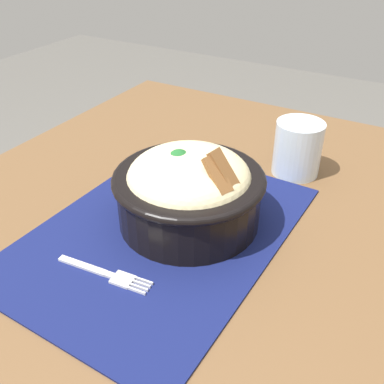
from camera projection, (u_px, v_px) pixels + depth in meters
The scene contains 5 objects.
table at pixel (182, 268), 0.67m from camera, with size 1.00×0.81×0.71m.
placemat at pixel (162, 231), 0.63m from camera, with size 0.43×0.31×0.00m, color #11194C.
bowl at pixel (192, 189), 0.61m from camera, with size 0.21×0.21×0.13m.
fork at pixel (108, 274), 0.55m from camera, with size 0.03×0.13×0.00m.
drinking_glass at pixel (297, 151), 0.74m from camera, with size 0.08×0.08×0.09m.
Camera 1 is at (0.43, 0.26, 1.10)m, focal length 41.68 mm.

